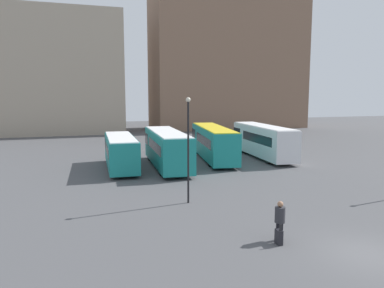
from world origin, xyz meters
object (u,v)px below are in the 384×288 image
at_px(bus_0, 121,151).
at_px(bus_1, 167,148).
at_px(suitcase, 279,237).
at_px(bus_3, 263,140).
at_px(traveler, 280,217).
at_px(bus_2, 213,142).
at_px(lamp_post_0, 188,142).

xyz_separation_m(bus_0, bus_1, (4.12, -0.36, 0.20)).
relative_size(bus_0, suitcase, 9.70).
bearing_deg(bus_3, suitcase, 158.09).
height_order(bus_1, traveler, bus_1).
distance_m(bus_0, bus_2, 9.84).
relative_size(suitcase, lamp_post_0, 0.15).
distance_m(traveler, lamp_post_0, 7.70).
bearing_deg(bus_3, lamp_post_0, 142.30).
bearing_deg(bus_1, bus_0, 88.85).
height_order(traveler, suitcase, traveler).
bearing_deg(bus_2, lamp_post_0, 162.99).
relative_size(bus_1, traveler, 6.33).
distance_m(bus_2, suitcase, 22.04).
bearing_deg(lamp_post_0, bus_0, 102.41).
distance_m(bus_1, traveler, 18.44).
bearing_deg(bus_0, suitcase, -163.92).
distance_m(bus_1, lamp_post_0, 11.78).
bearing_deg(bus_2, traveler, 176.55).
bearing_deg(lamp_post_0, bus_1, 82.56).
relative_size(bus_3, lamp_post_0, 1.82).
bearing_deg(bus_0, lamp_post_0, -164.83).
height_order(traveler, lamp_post_0, lamp_post_0).
relative_size(bus_0, bus_3, 0.80).
xyz_separation_m(bus_0, bus_2, (9.58, 2.20, 0.22)).
bearing_deg(suitcase, traveler, -28.94).
xyz_separation_m(bus_0, bus_3, (14.96, 1.69, 0.25)).
xyz_separation_m(bus_0, traveler, (4.83, -18.77, -0.50)).
distance_m(traveler, suitcase, 0.90).
height_order(bus_2, lamp_post_0, lamp_post_0).
bearing_deg(lamp_post_0, traveler, -72.16).
bearing_deg(traveler, bus_0, 18.93).
bearing_deg(bus_2, bus_1, 124.45).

